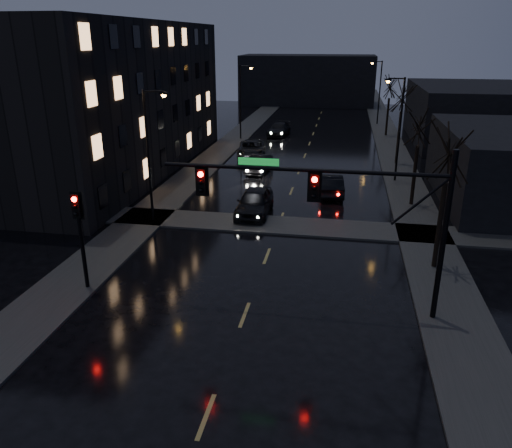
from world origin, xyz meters
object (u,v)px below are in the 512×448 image
at_px(oncoming_car_a, 254,202).
at_px(oncoming_car_d, 279,129).
at_px(lead_car, 331,185).
at_px(oncoming_car_c, 252,149).
at_px(oncoming_car_b, 259,164).

relative_size(oncoming_car_a, oncoming_car_d, 1.01).
height_order(oncoming_car_a, lead_car, oncoming_car_a).
bearing_deg(oncoming_car_c, oncoming_car_d, 76.74).
height_order(oncoming_car_a, oncoming_car_c, oncoming_car_a).
bearing_deg(oncoming_car_d, oncoming_car_b, -82.27).
distance_m(oncoming_car_c, oncoming_car_d, 11.55).
height_order(oncoming_car_d, lead_car, lead_car).
height_order(oncoming_car_a, oncoming_car_d, oncoming_car_a).
height_order(oncoming_car_a, oncoming_car_b, oncoming_car_a).
xyz_separation_m(oncoming_car_b, oncoming_car_d, (-0.54, 17.06, 0.02)).
xyz_separation_m(oncoming_car_c, oncoming_car_d, (1.12, 11.49, -0.04)).
distance_m(oncoming_car_d, lead_car, 23.57).
bearing_deg(oncoming_car_c, lead_car, -62.34).
distance_m(oncoming_car_a, oncoming_car_d, 27.90).
bearing_deg(lead_car, oncoming_car_c, -61.07).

